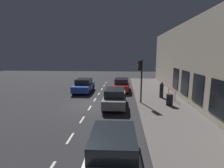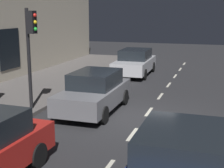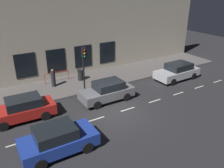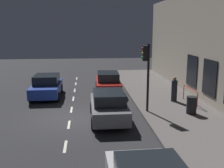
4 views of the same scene
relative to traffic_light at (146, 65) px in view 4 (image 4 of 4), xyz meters
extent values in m
plane|color=#28282B|center=(-4.28, -0.43, -2.84)|extent=(60.00, 60.00, 0.00)
cube|color=#5B5654|center=(1.97, -0.43, -2.76)|extent=(4.50, 32.00, 0.15)
cube|color=black|center=(4.19, 0.97, -0.98)|extent=(0.04, 1.83, 2.21)
cube|color=black|center=(4.19, 3.77, -0.98)|extent=(0.04, 1.83, 2.21)
cube|color=beige|center=(-4.28, -4.03, -2.83)|extent=(0.12, 1.20, 0.01)
cube|color=beige|center=(-4.28, -1.43, -2.83)|extent=(0.12, 1.20, 0.01)
cube|color=beige|center=(-4.28, 1.17, -2.83)|extent=(0.12, 1.20, 0.01)
cube|color=beige|center=(-4.28, 3.77, -2.83)|extent=(0.12, 1.20, 0.01)
cube|color=beige|center=(-4.28, 6.37, -2.83)|extent=(0.12, 1.20, 0.01)
cube|color=beige|center=(-4.28, 8.97, -2.83)|extent=(0.12, 1.20, 0.01)
cube|color=beige|center=(-4.28, 11.57, -2.83)|extent=(0.12, 1.20, 0.01)
cylinder|color=black|center=(0.12, 0.00, -0.76)|extent=(0.13, 0.13, 3.85)
cube|color=black|center=(-0.08, 0.00, 0.64)|extent=(0.26, 0.32, 0.84)
sphere|color=red|center=(-0.22, 0.00, 0.90)|extent=(0.15, 0.15, 0.15)
sphere|color=gold|center=(-0.22, 0.00, 0.64)|extent=(0.15, 0.15, 0.15)
sphere|color=green|center=(-0.22, 0.00, 0.39)|extent=(0.15, 0.15, 0.15)
cube|color=slate|center=(-2.20, -0.84, -2.21)|extent=(1.84, 4.23, 0.70)
cube|color=black|center=(-2.20, -1.01, -1.56)|extent=(1.61, 2.20, 0.60)
cylinder|color=black|center=(-3.04, 0.47, -2.52)|extent=(0.22, 0.64, 0.64)
cylinder|color=black|center=(-1.34, 0.47, -2.52)|extent=(0.22, 0.64, 0.64)
cylinder|color=black|center=(-3.05, -2.15, -2.52)|extent=(0.22, 0.64, 0.64)
cylinder|color=black|center=(-1.35, -2.16, -2.52)|extent=(0.22, 0.64, 0.64)
cube|color=#1E389E|center=(-6.18, 4.45, -2.21)|extent=(1.91, 4.10, 0.70)
cube|color=black|center=(-6.18, 4.61, -1.56)|extent=(1.68, 2.14, 0.60)
cylinder|color=black|center=(-5.29, 3.17, -2.52)|extent=(0.22, 0.64, 0.64)
cylinder|color=black|center=(-7.07, 3.18, -2.52)|extent=(0.22, 0.64, 0.64)
cylinder|color=black|center=(-5.28, 5.72, -2.52)|extent=(0.22, 0.64, 0.64)
cylinder|color=black|center=(-7.06, 5.72, -2.52)|extent=(0.22, 0.64, 0.64)
cube|color=red|center=(-1.70, 5.45, -2.21)|extent=(1.90, 4.34, 0.70)
cube|color=black|center=(-1.71, 5.28, -1.56)|extent=(1.62, 2.28, 0.60)
cylinder|color=black|center=(-2.48, 6.81, -2.52)|extent=(0.24, 0.65, 0.64)
cylinder|color=black|center=(-0.84, 6.75, -2.52)|extent=(0.24, 0.65, 0.64)
cylinder|color=black|center=(-2.57, 4.15, -2.52)|extent=(0.24, 0.65, 0.64)
cylinder|color=black|center=(-0.93, 4.10, -2.52)|extent=(0.24, 0.65, 0.64)
cylinder|color=#232328|center=(2.34, 1.96, -2.00)|extent=(0.51, 0.51, 1.38)
sphere|color=#936B4C|center=(2.34, 1.96, -1.20)|extent=(0.23, 0.23, 0.23)
cube|color=#936B4C|center=(2.44, 2.01, -1.20)|extent=(0.07, 0.08, 0.06)
cylinder|color=black|center=(2.46, -0.70, -2.23)|extent=(0.55, 0.55, 0.91)
cylinder|color=black|center=(2.46, -0.70, -1.75)|extent=(0.58, 0.58, 0.06)
cylinder|color=red|center=(3.19, 0.25, -2.21)|extent=(0.05, 0.05, 0.95)
cylinder|color=red|center=(3.19, 2.49, -2.21)|extent=(0.05, 0.05, 0.95)
cylinder|color=red|center=(3.19, 1.37, -1.74)|extent=(0.05, 2.24, 0.05)
camera|label=1|loc=(-1.45, -14.84, 1.59)|focal=26.99mm
camera|label=2|loc=(-6.79, 11.06, 1.04)|focal=53.71mm
camera|label=3|loc=(-16.49, 7.31, 5.62)|focal=37.18mm
camera|label=4|loc=(-3.36, -14.56, 1.97)|focal=43.01mm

